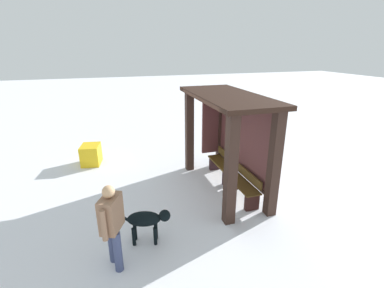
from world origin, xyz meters
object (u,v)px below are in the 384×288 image
at_px(bench_center_inside, 243,187).
at_px(person_walking, 112,221).
at_px(grit_bin, 91,155).
at_px(bus_shelter, 230,126).
at_px(bench_left_inside, 222,165).
at_px(dog, 147,220).

relative_size(bench_center_inside, person_walking, 0.77).
height_order(bench_center_inside, grit_bin, bench_center_inside).
distance_m(bench_center_inside, grit_bin, 5.02).
xyz_separation_m(bus_shelter, person_walking, (2.06, -3.04, -0.79)).
distance_m(bench_left_inside, bench_center_inside, 1.31).
xyz_separation_m(bus_shelter, bench_left_inside, (-0.57, 0.09, -1.36)).
height_order(bus_shelter, grit_bin, bus_shelter).
bearing_deg(person_walking, grit_bin, -173.56).
height_order(bus_shelter, bench_left_inside, bus_shelter).
relative_size(bus_shelter, bench_center_inside, 2.74).
distance_m(bus_shelter, dog, 3.15).
xyz_separation_m(bus_shelter, dog, (1.63, -2.42, -1.20)).
xyz_separation_m(dog, grit_bin, (-4.32, -1.16, -0.18)).
bearing_deg(bus_shelter, person_walking, -55.85).
distance_m(bench_center_inside, dog, 2.67).
bearing_deg(person_walking, bench_center_inside, 113.00).
distance_m(person_walking, dog, 0.86).
relative_size(bus_shelter, bench_left_inside, 2.74).
height_order(bench_left_inside, grit_bin, bench_left_inside).
distance_m(bench_left_inside, person_walking, 4.13).
height_order(bench_left_inside, dog, bench_left_inside).
bearing_deg(bench_center_inside, person_walking, -67.00).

